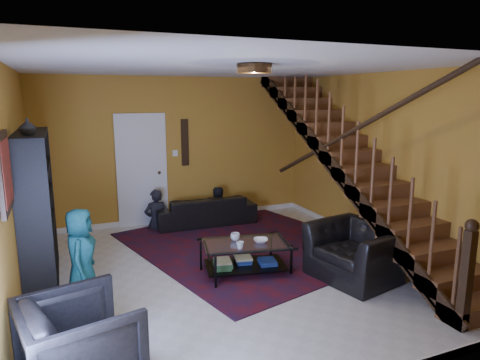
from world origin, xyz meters
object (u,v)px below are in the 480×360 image
(sofa, at_px, (205,210))
(coffee_table, at_px, (246,256))
(armchair_left, at_px, (80,345))
(armchair_right, at_px, (356,252))
(bookshelf, at_px, (38,212))

(sofa, xyz_separation_m, coffee_table, (-0.21, -2.45, -0.02))
(sofa, bearing_deg, coffee_table, 86.95)
(sofa, relative_size, armchair_left, 2.11)
(sofa, distance_m, armchair_right, 3.37)
(bookshelf, bearing_deg, sofa, 31.24)
(bookshelf, distance_m, armchair_right, 4.22)
(bookshelf, xyz_separation_m, coffee_table, (2.59, -0.75, -0.71))
(bookshelf, height_order, coffee_table, bookshelf)
(bookshelf, bearing_deg, armchair_left, -81.72)
(armchair_left, relative_size, armchair_right, 0.80)
(armchair_left, bearing_deg, coffee_table, -66.00)
(armchair_right, bearing_deg, bookshelf, -123.41)
(armchair_left, bearing_deg, armchair_right, -87.95)
(armchair_left, height_order, coffee_table, armchair_left)
(armchair_right, bearing_deg, coffee_table, -131.56)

